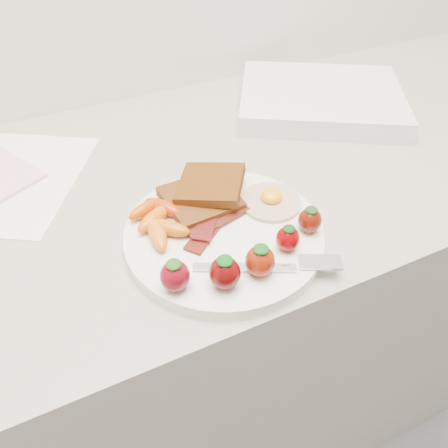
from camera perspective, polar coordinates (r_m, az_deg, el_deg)
name	(u,v)px	position (r m, az deg, el deg)	size (l,w,h in m)	color
counter	(193,334)	(1.04, -4.05, -14.10)	(2.00, 0.60, 0.90)	gray
plate	(224,234)	(0.60, 0.00, -1.34)	(0.27, 0.27, 0.02)	white
toast_lower	(200,199)	(0.63, -3.11, 3.29)	(0.10, 0.10, 0.01)	#482B0F
toast_upper	(210,184)	(0.63, -1.78, 5.23)	(0.09, 0.09, 0.01)	black
fried_egg	(271,200)	(0.63, 6.15, 3.09)	(0.09, 0.09, 0.02)	beige
bacon_strips	(212,221)	(0.59, -1.57, 0.33)	(0.11, 0.10, 0.01)	#400602
baby_carrots	(158,220)	(0.59, -8.62, 0.49)	(0.08, 0.11, 0.02)	#DC560C
strawberries	(246,257)	(0.53, 2.89, -4.27)	(0.23, 0.07, 0.05)	maroon
fork	(279,265)	(0.54, 7.24, -5.32)	(0.18, 0.09, 0.00)	silver
paper_sheet	(15,179)	(0.78, -25.64, 5.27)	(0.20, 0.26, 0.00)	white
appliance	(321,99)	(0.91, 12.49, 15.65)	(0.31, 0.25, 0.04)	white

